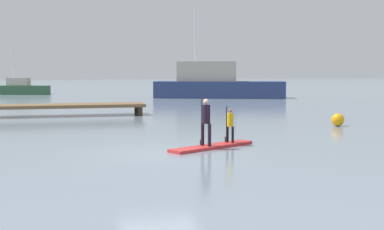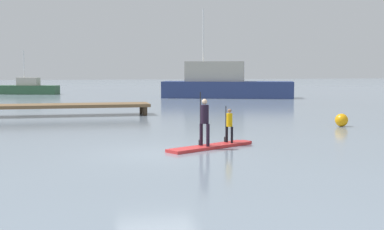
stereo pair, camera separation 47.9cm
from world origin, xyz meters
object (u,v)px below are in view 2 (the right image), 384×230
(motor_boat_small_navy, at_px, (27,88))
(mooring_buoy_near, at_px, (342,120))
(paddler_child_solo, at_px, (229,124))
(fishing_boat_white_large, at_px, (224,85))
(paddler_adult, at_px, (204,119))
(paddleboard_near, at_px, (212,146))

(motor_boat_small_navy, distance_m, mooring_buoy_near, 39.68)
(paddler_child_solo, relative_size, fishing_boat_white_large, 0.10)
(paddler_adult, distance_m, fishing_boat_white_large, 31.22)
(paddler_adult, distance_m, mooring_buoy_near, 9.42)
(paddler_child_solo, distance_m, mooring_buoy_near, 8.23)
(paddler_adult, bearing_deg, fishing_boat_white_large, 72.77)
(paddler_child_solo, bearing_deg, paddler_adult, -150.62)
(motor_boat_small_navy, xyz_separation_m, mooring_buoy_near, (17.04, -35.83, -0.34))
(fishing_boat_white_large, bearing_deg, paddler_adult, -107.23)
(paddleboard_near, distance_m, mooring_buoy_near, 9.07)
(fishing_boat_white_large, height_order, mooring_buoy_near, fishing_boat_white_large)
(motor_boat_small_navy, bearing_deg, mooring_buoy_near, -64.56)
(mooring_buoy_near, bearing_deg, paddler_child_solo, -145.75)
(motor_boat_small_navy, bearing_deg, paddler_child_solo, -75.78)
(paddler_adult, height_order, mooring_buoy_near, paddler_adult)
(paddleboard_near, height_order, motor_boat_small_navy, motor_boat_small_navy)
(paddler_child_solo, height_order, fishing_boat_white_large, fishing_boat_white_large)
(paddler_adult, xyz_separation_m, fishing_boat_white_large, (9.25, 29.81, 0.24))
(mooring_buoy_near, bearing_deg, paddleboard_near, -146.15)
(paddler_child_solo, bearing_deg, mooring_buoy_near, 34.25)
(paddler_adult, bearing_deg, motor_boat_small_navy, 102.67)
(paddler_child_solo, distance_m, motor_boat_small_navy, 41.74)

